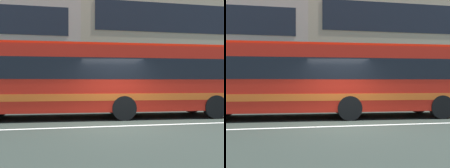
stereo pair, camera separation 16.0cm
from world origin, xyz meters
TOP-DOWN VIEW (x-y plane):
  - ground_plane at (0.00, 0.00)m, footprint 160.00×160.00m
  - lane_centre_line at (0.00, 0.00)m, footprint 60.00×0.16m
  - hedge_row_far at (-0.72, 6.41)m, footprint 17.93×1.10m
  - apartment_block_right at (12.39, 14.38)m, footprint 25.88×8.14m
  - transit_bus at (-0.18, 2.52)m, footprint 11.46×3.06m

SIDE VIEW (x-z plane):
  - ground_plane at x=0.00m, z-range 0.00..0.00m
  - lane_centre_line at x=0.00m, z-range 0.00..0.01m
  - hedge_row_far at x=-0.72m, z-range 0.00..0.78m
  - transit_bus at x=-0.18m, z-range 0.16..3.34m
  - apartment_block_right at x=12.39m, z-range 0.00..11.29m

